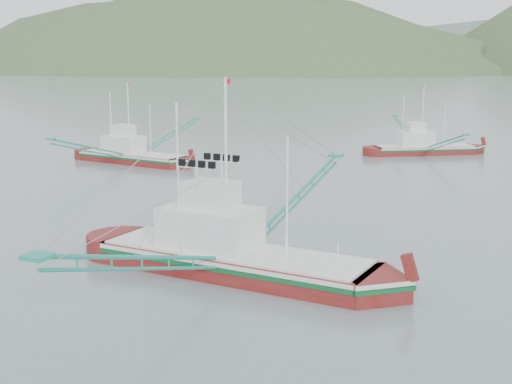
% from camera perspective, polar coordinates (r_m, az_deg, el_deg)
% --- Properties ---
extents(ground, '(1200.00, 1200.00, 0.00)m').
position_cam_1_polar(ground, '(41.91, -3.25, -5.79)').
color(ground, slate).
rests_on(ground, ground).
extents(main_boat, '(16.32, 28.90, 11.73)m').
position_cam_1_polar(main_boat, '(39.75, -2.02, -4.15)').
color(main_boat, maroon).
rests_on(main_boat, ground).
extents(bg_boat_left, '(13.29, 23.31, 9.49)m').
position_cam_1_polar(bg_boat_left, '(79.71, -9.93, 3.39)').
color(bg_boat_left, maroon).
rests_on(bg_boat_left, ground).
extents(bg_boat_far, '(14.87, 19.85, 8.79)m').
position_cam_1_polar(bg_boat_far, '(87.27, 13.31, 4.18)').
color(bg_boat_far, maroon).
rests_on(bg_boat_far, ground).
extents(headland_left, '(448.00, 308.00, 210.00)m').
position_cam_1_polar(headland_left, '(442.70, -3.44, 9.79)').
color(headland_left, '#3F592D').
rests_on(headland_left, ground).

